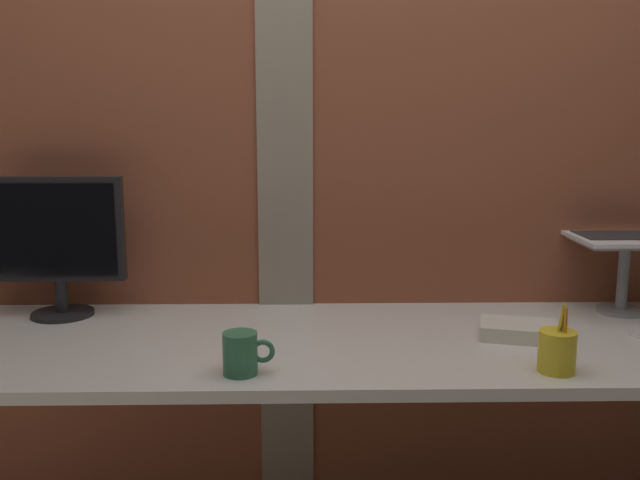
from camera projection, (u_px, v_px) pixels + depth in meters
name	position (u px, v px, depth m)	size (l,w,h in m)	color
brick_wall_back	(349.00, 140.00, 2.14)	(3.16, 0.16, 2.58)	brown
desk	(321.00, 362.00, 1.83)	(2.39, 0.70, 0.78)	silver
monitor	(57.00, 237.00, 1.99)	(0.39, 0.18, 0.41)	black
laptop_stand	(624.00, 264.00, 2.04)	(0.28, 0.22, 0.22)	gray
laptop	(616.00, 216.00, 2.09)	(0.30, 0.33, 0.24)	white
pen_cup	(557.00, 351.00, 1.57)	(0.09, 0.09, 0.17)	yellow
coffee_mug	(241.00, 353.00, 1.56)	(0.12, 0.08, 0.10)	#33724C
paper_clutter_stack	(518.00, 330.00, 1.83)	(0.20, 0.14, 0.04)	silver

